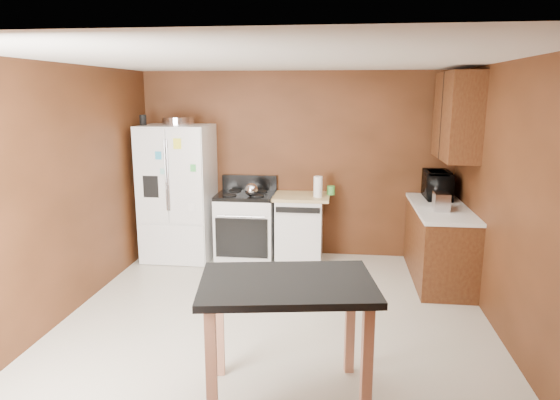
% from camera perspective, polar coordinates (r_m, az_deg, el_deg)
% --- Properties ---
extents(floor, '(4.50, 4.50, 0.00)m').
position_cam_1_polar(floor, '(5.03, -0.62, -13.96)').
color(floor, beige).
rests_on(floor, ground).
extents(ceiling, '(4.50, 4.50, 0.00)m').
position_cam_1_polar(ceiling, '(4.52, -0.70, 15.77)').
color(ceiling, white).
rests_on(ceiling, ground).
extents(wall_back, '(4.20, 0.00, 4.20)m').
position_cam_1_polar(wall_back, '(6.82, 1.84, 4.04)').
color(wall_back, '#5E3018').
rests_on(wall_back, ground).
extents(wall_front, '(4.20, 0.00, 4.20)m').
position_cam_1_polar(wall_front, '(2.50, -7.60, -10.72)').
color(wall_front, '#5E3018').
rests_on(wall_front, ground).
extents(wall_left, '(0.00, 4.50, 4.50)m').
position_cam_1_polar(wall_left, '(5.31, -23.72, 0.67)').
color(wall_left, '#5E3018').
rests_on(wall_left, ground).
extents(wall_right, '(0.00, 4.50, 4.50)m').
position_cam_1_polar(wall_right, '(4.82, 24.93, -0.54)').
color(wall_right, '#5E3018').
rests_on(wall_right, ground).
extents(roasting_pan, '(0.41, 0.41, 0.10)m').
position_cam_1_polar(roasting_pan, '(6.71, -11.54, 8.83)').
color(roasting_pan, silver).
rests_on(roasting_pan, refrigerator).
extents(pen_cup, '(0.09, 0.09, 0.13)m').
position_cam_1_polar(pen_cup, '(6.79, -15.38, 8.81)').
color(pen_cup, black).
rests_on(pen_cup, refrigerator).
extents(kettle, '(0.17, 0.17, 0.17)m').
position_cam_1_polar(kettle, '(6.45, -3.28, 1.18)').
color(kettle, silver).
rests_on(kettle, gas_range).
extents(paper_towel, '(0.13, 0.13, 0.27)m').
position_cam_1_polar(paper_towel, '(6.46, 4.37, 1.53)').
color(paper_towel, white).
rests_on(paper_towel, dishwasher).
extents(green_canister, '(0.12, 0.12, 0.12)m').
position_cam_1_polar(green_canister, '(6.64, 5.84, 1.11)').
color(green_canister, green).
rests_on(green_canister, dishwasher).
extents(toaster, '(0.18, 0.28, 0.20)m').
position_cam_1_polar(toaster, '(5.98, 17.96, -0.14)').
color(toaster, silver).
rests_on(toaster, right_cabinets).
extents(microwave, '(0.39, 0.56, 0.31)m').
position_cam_1_polar(microwave, '(6.63, 17.57, 1.54)').
color(microwave, black).
rests_on(microwave, right_cabinets).
extents(refrigerator, '(0.90, 0.80, 1.80)m').
position_cam_1_polar(refrigerator, '(6.82, -11.56, 0.82)').
color(refrigerator, white).
rests_on(refrigerator, ground).
extents(gas_range, '(0.76, 0.68, 1.10)m').
position_cam_1_polar(gas_range, '(6.75, -3.88, -2.90)').
color(gas_range, white).
rests_on(gas_range, ground).
extents(dishwasher, '(0.78, 0.63, 0.89)m').
position_cam_1_polar(dishwasher, '(6.68, 2.25, -3.12)').
color(dishwasher, white).
rests_on(dishwasher, ground).
extents(right_cabinets, '(0.63, 1.58, 2.45)m').
position_cam_1_polar(right_cabinets, '(6.22, 18.26, -0.57)').
color(right_cabinets, brown).
rests_on(right_cabinets, ground).
extents(island, '(1.35, 1.01, 0.91)m').
position_cam_1_polar(island, '(3.64, 0.82, -11.27)').
color(island, black).
rests_on(island, ground).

